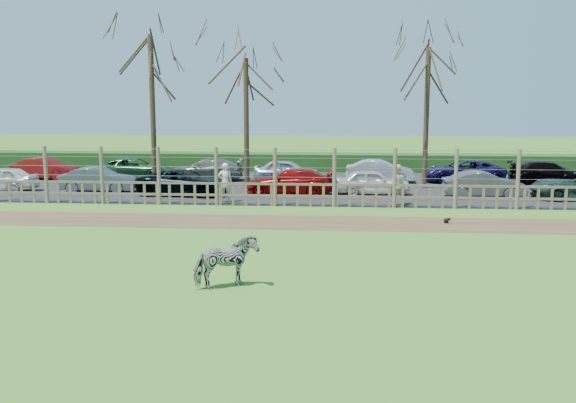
# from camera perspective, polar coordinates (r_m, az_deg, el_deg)

# --- Properties ---
(ground) EXTENTS (120.00, 120.00, 0.00)m
(ground) POSITION_cam_1_polar(r_m,az_deg,el_deg) (19.43, -3.55, -4.34)
(ground) COLOR #67A836
(ground) RESTS_ON ground
(dirt_strip) EXTENTS (34.00, 2.80, 0.01)m
(dirt_strip) POSITION_cam_1_polar(r_m,az_deg,el_deg) (23.79, -2.01, -1.81)
(dirt_strip) COLOR brown
(dirt_strip) RESTS_ON ground
(asphalt) EXTENTS (44.00, 13.00, 0.04)m
(asphalt) POSITION_cam_1_polar(r_m,az_deg,el_deg) (33.61, -0.04, 1.46)
(asphalt) COLOR #232326
(asphalt) RESTS_ON ground
(hedge) EXTENTS (46.00, 2.00, 1.10)m
(hedge) POSITION_cam_1_polar(r_m,az_deg,el_deg) (40.48, 0.77, 3.53)
(hedge) COLOR #1E4716
(hedge) RESTS_ON ground
(fence) EXTENTS (30.16, 0.16, 2.50)m
(fence) POSITION_cam_1_polar(r_m,az_deg,el_deg) (27.09, -1.16, 1.26)
(fence) COLOR brown
(fence) RESTS_ON ground
(tree_left) EXTENTS (4.80, 4.80, 7.88)m
(tree_left) POSITION_cam_1_polar(r_m,az_deg,el_deg) (32.55, -12.03, 10.88)
(tree_left) COLOR #3D2B1E
(tree_left) RESTS_ON ground
(tree_mid) EXTENTS (4.80, 4.80, 6.83)m
(tree_mid) POSITION_cam_1_polar(r_m,az_deg,el_deg) (32.54, -3.75, 9.74)
(tree_mid) COLOR #3D2B1E
(tree_mid) RESTS_ON ground
(tree_right) EXTENTS (4.80, 4.80, 7.35)m
(tree_right) POSITION_cam_1_polar(r_m,az_deg,el_deg) (32.98, 12.30, 10.20)
(tree_right) COLOR #3D2B1E
(tree_right) RESTS_ON ground
(zebra) EXTENTS (1.66, 1.34, 1.28)m
(zebra) POSITION_cam_1_polar(r_m,az_deg,el_deg) (15.53, -5.55, -5.39)
(zebra) COLOR gray
(zebra) RESTS_ON ground
(visitor_a) EXTENTS (0.69, 0.51, 1.72)m
(visitor_a) POSITION_cam_1_polar(r_m,az_deg,el_deg) (28.09, -5.61, 1.70)
(visitor_a) COLOR beige
(visitor_a) RESTS_ON asphalt
(visitor_b) EXTENTS (0.87, 0.69, 1.72)m
(visitor_b) POSITION_cam_1_polar(r_m,az_deg,el_deg) (27.62, 9.60, 1.49)
(visitor_b) COLOR beige
(visitor_b) RESTS_ON asphalt
(crow) EXTENTS (0.26, 0.19, 0.21)m
(crow) POSITION_cam_1_polar(r_m,az_deg,el_deg) (24.18, 13.91, -1.65)
(crow) COLOR black
(crow) RESTS_ON ground
(car_0) EXTENTS (3.58, 1.56, 1.20)m
(car_0) POSITION_cam_1_polar(r_m,az_deg,el_deg) (34.22, -24.21, 1.83)
(car_0) COLOR white
(car_0) RESTS_ON asphalt
(car_1) EXTENTS (3.72, 1.50, 1.20)m
(car_1) POSITION_cam_1_polar(r_m,az_deg,el_deg) (32.22, -16.50, 1.85)
(car_1) COLOR #51596A
(car_1) RESTS_ON asphalt
(car_2) EXTENTS (4.49, 2.40, 1.20)m
(car_2) POSITION_cam_1_polar(r_m,az_deg,el_deg) (30.46, -9.28, 1.71)
(car_2) COLOR black
(car_2) RESTS_ON asphalt
(car_3) EXTENTS (4.22, 1.89, 1.20)m
(car_3) POSITION_cam_1_polar(r_m,az_deg,el_deg) (30.22, 0.20, 1.77)
(car_3) COLOR maroon
(car_3) RESTS_ON asphalt
(car_4) EXTENTS (3.58, 1.57, 1.20)m
(car_4) POSITION_cam_1_polar(r_m,az_deg,el_deg) (30.36, 7.52, 1.73)
(car_4) COLOR silver
(car_4) RESTS_ON asphalt
(car_5) EXTENTS (3.70, 1.44, 1.20)m
(car_5) POSITION_cam_1_polar(r_m,az_deg,el_deg) (30.54, 17.01, 1.45)
(car_5) COLOR #56535F
(car_5) RESTS_ON asphalt
(car_7) EXTENTS (3.76, 1.65, 1.20)m
(car_7) POSITION_cam_1_polar(r_m,az_deg,el_deg) (38.37, -20.79, 2.75)
(car_7) COLOR maroon
(car_7) RESTS_ON asphalt
(car_8) EXTENTS (4.45, 2.29, 1.20)m
(car_8) POSITION_cam_1_polar(r_m,az_deg,el_deg) (36.75, -13.51, 2.84)
(car_8) COLOR #215127
(car_8) RESTS_ON asphalt
(car_9) EXTENTS (4.23, 1.94, 1.20)m
(car_9) POSITION_cam_1_polar(r_m,az_deg,el_deg) (35.66, -7.33, 2.83)
(car_9) COLOR #64695B
(car_9) RESTS_ON asphalt
(car_10) EXTENTS (3.59, 1.61, 1.20)m
(car_10) POSITION_cam_1_polar(r_m,az_deg,el_deg) (34.94, -0.12, 2.78)
(car_10) COLOR #AEB5C3
(car_10) RESTS_ON asphalt
(car_11) EXTENTS (3.69, 1.42, 1.20)m
(car_11) POSITION_cam_1_polar(r_m,az_deg,el_deg) (35.06, 8.16, 2.70)
(car_11) COLOR #BAB6C8
(car_11) RESTS_ON asphalt
(car_12) EXTENTS (4.41, 2.19, 1.20)m
(car_12) POSITION_cam_1_polar(r_m,az_deg,el_deg) (35.85, 15.33, 2.61)
(car_12) COLOR #181042
(car_12) RESTS_ON asphalt
(car_13) EXTENTS (4.31, 2.18, 1.20)m
(car_13) POSITION_cam_1_polar(r_m,az_deg,el_deg) (36.48, 22.21, 2.37)
(car_13) COLOR black
(car_13) RESTS_ON asphalt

